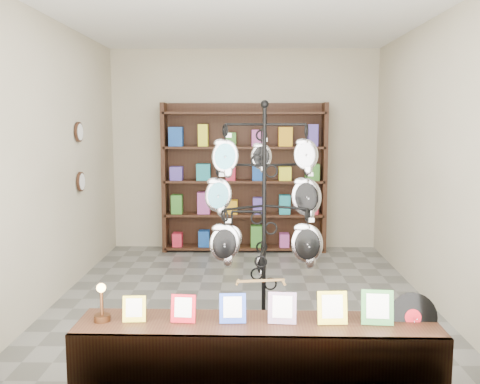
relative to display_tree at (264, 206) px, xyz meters
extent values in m
plane|color=slate|center=(-0.20, 1.16, -1.21)|extent=(5.00, 5.00, 0.00)
plane|color=#C0B69A|center=(-0.20, 3.66, 0.29)|extent=(4.00, 0.00, 4.00)
plane|color=#C0B69A|center=(-0.20, -1.34, 0.29)|extent=(4.00, 0.00, 4.00)
plane|color=#C0B69A|center=(-2.20, 1.16, 0.29)|extent=(0.00, 5.00, 5.00)
plane|color=#C0B69A|center=(1.80, 1.16, 0.29)|extent=(0.00, 5.00, 5.00)
plane|color=white|center=(-0.20, 1.16, 1.79)|extent=(5.00, 5.00, 0.00)
cylinder|color=black|center=(0.00, 0.00, -1.20)|extent=(0.45, 0.45, 0.03)
cylinder|color=black|center=(0.00, 0.00, -0.19)|extent=(0.04, 0.04, 2.04)
sphere|color=black|center=(0.00, 0.00, 0.85)|extent=(0.07, 0.07, 0.07)
ellipsoid|color=silver|center=(-0.01, 0.21, -0.57)|extent=(0.11, 0.04, 0.21)
cube|color=tan|center=(-0.03, -0.29, -0.56)|extent=(0.39, 0.07, 0.04)
cube|color=black|center=(-0.07, -1.04, -0.92)|extent=(2.41, 0.52, 0.59)
cube|color=gold|center=(-0.89, -1.03, -0.53)|extent=(0.15, 0.06, 0.17)
cube|color=red|center=(-0.56, -1.04, -0.53)|extent=(0.16, 0.06, 0.19)
cube|color=#263FA5|center=(-0.23, -1.04, -0.52)|extent=(0.18, 0.06, 0.20)
cube|color=#E54C33|center=(0.09, -1.05, -0.52)|extent=(0.19, 0.06, 0.21)
cube|color=gold|center=(0.42, -1.05, -0.51)|extent=(0.20, 0.07, 0.22)
cube|color=#337233|center=(0.72, -1.05, -0.51)|extent=(0.21, 0.07, 0.23)
cylinder|color=black|center=(0.97, -1.00, -0.59)|extent=(0.33, 0.08, 0.32)
cylinder|color=red|center=(0.97, -1.01, -0.59)|extent=(0.11, 0.03, 0.11)
cylinder|color=#402412|center=(-1.11, -1.03, -0.60)|extent=(0.11, 0.11, 0.04)
cylinder|color=#402412|center=(-1.11, -1.03, -0.50)|extent=(0.02, 0.02, 0.15)
sphere|color=#FFBF59|center=(-1.11, -1.03, -0.39)|extent=(0.06, 0.06, 0.06)
cube|color=black|center=(-0.20, 3.60, -0.11)|extent=(2.40, 0.04, 2.20)
cube|color=black|center=(-1.38, 3.44, -0.11)|extent=(0.06, 0.36, 2.20)
cube|color=black|center=(0.98, 3.44, -0.11)|extent=(0.06, 0.36, 2.20)
cube|color=black|center=(-0.20, 3.44, -1.16)|extent=(2.36, 0.36, 0.04)
cube|color=black|center=(-0.20, 3.44, -0.66)|extent=(2.36, 0.36, 0.03)
cube|color=black|center=(-0.20, 3.44, -0.16)|extent=(2.36, 0.36, 0.04)
cube|color=black|center=(-0.20, 3.44, 0.34)|extent=(2.36, 0.36, 0.04)
cube|color=black|center=(-0.20, 3.44, 0.84)|extent=(2.36, 0.36, 0.04)
cylinder|color=black|center=(-2.17, 1.96, 0.59)|extent=(0.03, 0.24, 0.24)
cylinder|color=black|center=(-2.17, 1.96, -0.01)|extent=(0.03, 0.24, 0.24)
camera|label=1|loc=(-0.12, -4.45, 0.70)|focal=40.00mm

